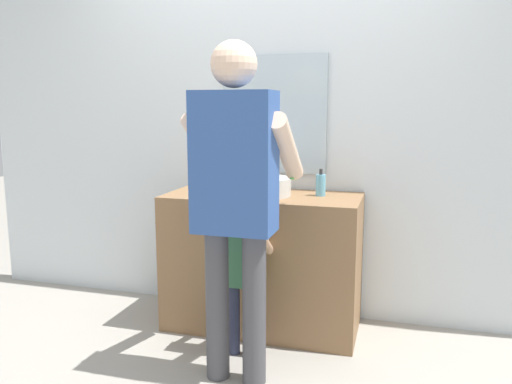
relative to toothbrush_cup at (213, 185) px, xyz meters
The scene contains 9 objects.
ground_plane 0.99m from the toothbrush_cup, 40.45° to the right, with size 14.00×14.00×0.00m, color #9E998E.
back_wall 0.65m from the toothbrush_cup, 48.64° to the left, with size 4.40×0.10×2.70m.
vanity_cabinet 0.57m from the toothbrush_cup, ahead, with size 1.19×0.54×0.85m, color olive.
sink_basin 0.31m from the toothbrush_cup, ahead, with size 0.36×0.36×0.11m.
faucet 0.39m from the toothbrush_cup, 36.47° to the left, with size 0.18×0.14×0.18m.
toothbrush_cup is the anchor object (origin of this frame).
soap_bottle 0.67m from the toothbrush_cup, ahead, with size 0.06×0.06×0.16m.
child_toddler 0.61m from the toothbrush_cup, 49.68° to the right, with size 0.27×0.27×0.89m.
adult_parent 0.72m from the toothbrush_cup, 60.13° to the right, with size 0.52×0.55×1.69m.
Camera 1 is at (0.81, -2.64, 1.38)m, focal length 35.33 mm.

